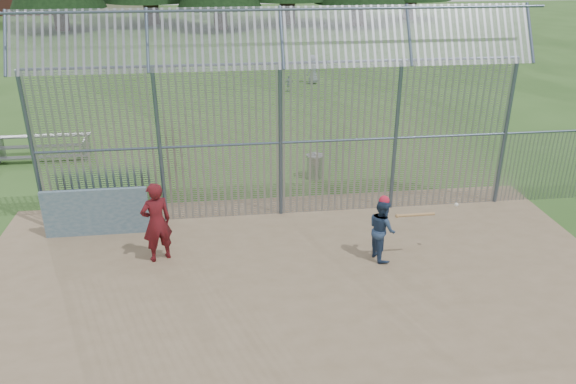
{
  "coord_description": "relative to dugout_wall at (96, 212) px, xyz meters",
  "views": [
    {
      "loc": [
        -1.5,
        -9.86,
        6.61
      ],
      "look_at": [
        0.0,
        2.0,
        1.3
      ],
      "focal_mm": 35.0,
      "sensor_mm": 36.0,
      "label": 1
    }
  ],
  "objects": [
    {
      "name": "bg_kid_standing",
      "position": [
        7.96,
        15.53,
        0.1
      ],
      "size": [
        0.83,
        0.81,
        1.45
      ],
      "primitive_type": "imported",
      "rotation": [
        0.0,
        0.0,
        3.87
      ],
      "color": "slate",
      "rests_on": "ground"
    },
    {
      "name": "backstop_fence",
      "position": [
        6.41,
        0.53,
        1.74
      ],
      "size": [
        20.09,
        0.81,
        5.3
      ],
      "color": "#47566B",
      "rests_on": "ground"
    },
    {
      "name": "dugout_wall",
      "position": [
        0.0,
        0.0,
        0.0
      ],
      "size": [
        2.5,
        0.12,
        1.2
      ],
      "primitive_type": "cube",
      "color": "#38566B",
      "rests_on": "dirt_infield"
    },
    {
      "name": "dirt_infield",
      "position": [
        4.6,
        -3.4,
        -0.61
      ],
      "size": [
        14.0,
        10.0,
        0.02
      ],
      "primitive_type": "cube",
      "color": "#756047",
      "rests_on": "ground"
    },
    {
      "name": "ground",
      "position": [
        4.6,
        -2.9,
        -0.62
      ],
      "size": [
        120.0,
        120.0,
        0.0
      ],
      "primitive_type": "plane",
      "color": "#2D511E",
      "rests_on": "ground"
    },
    {
      "name": "onlooker",
      "position": [
        1.59,
        -1.4,
        0.34
      ],
      "size": [
        0.81,
        0.69,
        1.87
      ],
      "primitive_type": "imported",
      "rotation": [
        0.0,
        0.0,
        3.57
      ],
      "color": "maroon",
      "rests_on": "dirt_infield"
    },
    {
      "name": "trash_can",
      "position": [
        5.93,
        2.98,
        -0.24
      ],
      "size": [
        0.56,
        0.56,
        0.82
      ],
      "color": "#92959A",
      "rests_on": "ground"
    },
    {
      "name": "bleacher",
      "position": [
        -2.77,
        5.72,
        -0.21
      ],
      "size": [
        3.0,
        0.95,
        0.72
      ],
      "color": "gray",
      "rests_on": "ground"
    },
    {
      "name": "batting_gear",
      "position": [
        6.82,
        -2.0,
        0.74
      ],
      "size": [
        1.84,
        0.31,
        0.48
      ],
      "color": "red",
      "rests_on": "ground"
    },
    {
      "name": "batter",
      "position": [
        6.59,
        -1.96,
        0.12
      ],
      "size": [
        0.66,
        0.79,
        1.45
      ],
      "primitive_type": "imported",
      "rotation": [
        0.0,
        0.0,
        1.74
      ],
      "color": "navy",
      "rests_on": "dirt_infield"
    },
    {
      "name": "bg_kid_seated",
      "position": [
        6.53,
        13.96,
        -0.24
      ],
      "size": [
        0.45,
        0.19,
        0.77
      ],
      "primitive_type": "imported",
      "rotation": [
        0.0,
        0.0,
        3.16
      ],
      "color": "slate",
      "rests_on": "ground"
    }
  ]
}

